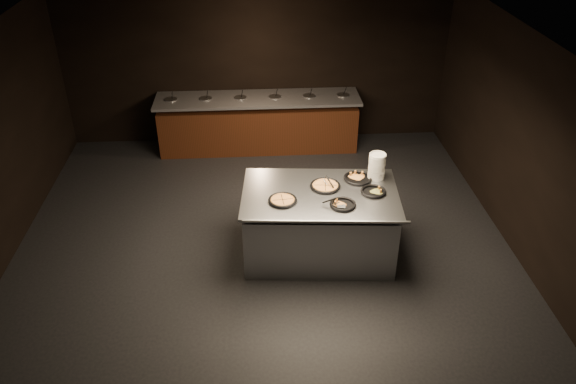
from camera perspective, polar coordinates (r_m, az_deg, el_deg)
name	(u,v)px	position (r m, az deg, el deg)	size (l,w,h in m)	color
room	(263,175)	(6.86, -2.60, 1.72)	(7.02, 8.02, 2.92)	black
salad_bar	(259,126)	(10.48, -3.01, 6.66)	(3.70, 0.83, 1.18)	#4E2112
serving_counter	(319,225)	(7.68, 3.18, -3.36)	(2.15, 1.47, 0.99)	#A7A9AE
plate_stack	(377,166)	(7.72, 9.01, 2.60)	(0.23, 0.23, 0.36)	white
pan_veggie_whole	(283,200)	(7.19, -0.56, -0.83)	(0.37, 0.37, 0.04)	black
pan_cheese_whole	(325,186)	(7.51, 3.81, 0.64)	(0.41, 0.41, 0.04)	black
pan_cheese_slices_a	(358,178)	(7.72, 7.11, 1.40)	(0.39, 0.39, 0.04)	black
pan_cheese_slices_b	(343,204)	(7.14, 5.59, -1.25)	(0.34, 0.34, 0.04)	black
pan_veggie_slices	(373,191)	(7.45, 8.67, 0.06)	(0.34, 0.34, 0.04)	black
server_left	(327,182)	(7.50, 3.99, 1.04)	(0.21, 0.25, 0.15)	#A7A9AE
server_right	(333,202)	(7.08, 4.64, -1.04)	(0.30, 0.12, 0.14)	#A7A9AE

